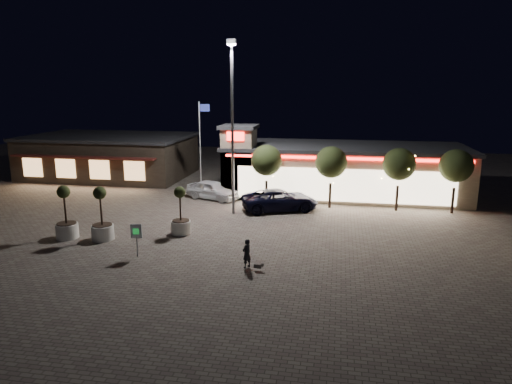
% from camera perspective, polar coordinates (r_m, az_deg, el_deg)
% --- Properties ---
extents(ground, '(90.00, 90.00, 0.00)m').
position_cam_1_polar(ground, '(27.27, -10.84, -6.90)').
color(ground, '#6C6358').
rests_on(ground, ground).
extents(retail_building, '(20.40, 8.40, 6.10)m').
position_cam_1_polar(retail_building, '(40.27, 10.18, 2.83)').
color(retail_building, tan).
rests_on(retail_building, ground).
extents(restaurant_building, '(16.40, 11.00, 4.30)m').
position_cam_1_polar(restaurant_building, '(50.23, -17.75, 4.35)').
color(restaurant_building, '#382D23').
rests_on(restaurant_building, ground).
extents(floodlight_pole, '(0.60, 0.40, 12.38)m').
position_cam_1_polar(floodlight_pole, '(32.80, -2.98, 9.21)').
color(floodlight_pole, gray).
rests_on(floodlight_pole, ground).
extents(flagpole, '(0.95, 0.10, 8.00)m').
position_cam_1_polar(flagpole, '(38.83, -6.88, 6.35)').
color(flagpole, white).
rests_on(flagpole, ground).
extents(string_tree_a, '(2.42, 2.42, 4.79)m').
position_cam_1_polar(string_tree_a, '(35.73, 1.32, 3.95)').
color(string_tree_a, '#332319').
rests_on(string_tree_a, ground).
extents(string_tree_b, '(2.42, 2.42, 4.79)m').
position_cam_1_polar(string_tree_b, '(35.30, 9.38, 3.67)').
color(string_tree_b, '#332319').
rests_on(string_tree_b, ground).
extents(string_tree_c, '(2.42, 2.42, 4.79)m').
position_cam_1_polar(string_tree_c, '(35.58, 17.47, 3.32)').
color(string_tree_c, '#332319').
rests_on(string_tree_c, ground).
extents(string_tree_d, '(2.42, 2.42, 4.79)m').
position_cam_1_polar(string_tree_d, '(36.30, 23.74, 3.00)').
color(string_tree_d, '#332319').
rests_on(string_tree_d, ground).
extents(pickup_truck, '(6.37, 4.64, 1.61)m').
position_cam_1_polar(pickup_truck, '(34.67, 3.01, -0.99)').
color(pickup_truck, black).
rests_on(pickup_truck, ground).
extents(white_sedan, '(5.01, 3.45, 1.58)m').
position_cam_1_polar(white_sedan, '(38.22, -5.43, 0.27)').
color(white_sedan, white).
rests_on(white_sedan, ground).
extents(pedestrian, '(0.61, 0.67, 1.53)m').
position_cam_1_polar(pedestrian, '(23.82, -1.16, -7.68)').
color(pedestrian, black).
rests_on(pedestrian, ground).
extents(dog, '(0.52, 0.19, 0.28)m').
position_cam_1_polar(dog, '(23.57, 0.40, -9.18)').
color(dog, '#59514C').
rests_on(dog, ground).
extents(planter_left, '(1.36, 1.36, 3.34)m').
position_cam_1_polar(planter_left, '(30.59, -22.62, -3.47)').
color(planter_left, silver).
rests_on(planter_left, ground).
extents(planter_mid, '(1.36, 1.36, 3.34)m').
position_cam_1_polar(planter_mid, '(29.51, -18.69, -3.73)').
color(planter_mid, silver).
rests_on(planter_mid, ground).
extents(planter_right, '(1.26, 1.26, 3.09)m').
position_cam_1_polar(planter_right, '(29.48, -9.39, -3.37)').
color(planter_right, silver).
rests_on(planter_right, ground).
extents(valet_sign, '(0.61, 0.17, 1.86)m').
position_cam_1_polar(valet_sign, '(25.96, -14.73, -5.10)').
color(valet_sign, gray).
rests_on(valet_sign, ground).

